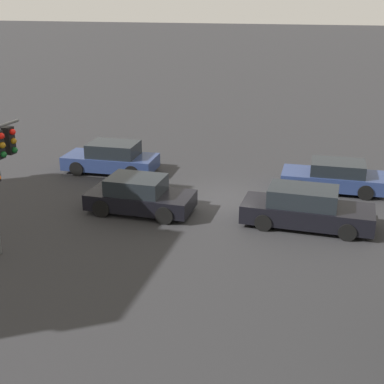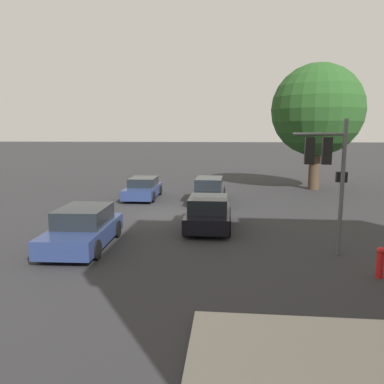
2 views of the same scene
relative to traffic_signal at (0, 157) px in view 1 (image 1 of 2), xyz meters
The scene contains 6 objects.
ground_plane 9.28m from the traffic_signal, 132.47° to the right, with size 300.00×300.00×0.00m, color #28282B.
traffic_signal is the anchor object (origin of this frame).
crossing_car_0 10.71m from the traffic_signal, 155.01° to the right, with size 4.74×1.91×1.49m.
crossing_car_1 13.73m from the traffic_signal, 139.99° to the right, with size 4.39×2.02×1.32m.
crossing_car_2 8.88m from the traffic_signal, 89.90° to the right, with size 4.47×2.14×1.45m.
crossing_car_3 5.71m from the traffic_signal, 126.95° to the right, with size 4.10×1.96×1.42m.
Camera 1 is at (-4.39, 20.54, 7.97)m, focal length 50.00 mm.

